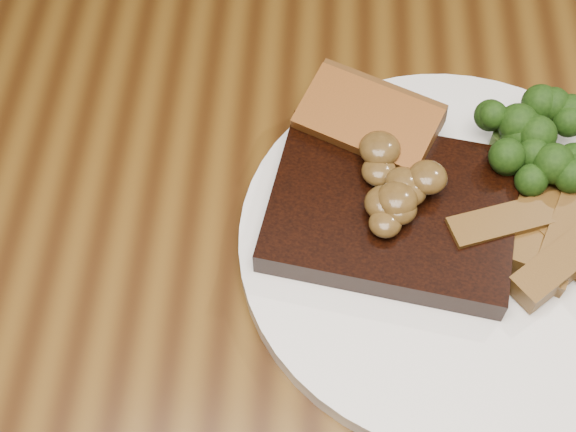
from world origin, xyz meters
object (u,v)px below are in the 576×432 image
(dining_table, at_px, (296,296))
(steak, at_px, (391,211))
(plate, at_px, (455,245))
(garlic_bread, at_px, (365,139))

(dining_table, bearing_deg, steak, 9.59)
(plate, height_order, steak, steak)
(plate, bearing_deg, steak, 163.07)
(plate, xyz_separation_m, steak, (-0.05, 0.01, 0.02))
(steak, xyz_separation_m, garlic_bread, (-0.02, 0.06, -0.00))
(plate, bearing_deg, garlic_bread, 129.59)
(dining_table, bearing_deg, garlic_bread, 58.09)
(dining_table, height_order, plate, plate)
(dining_table, xyz_separation_m, garlic_bread, (0.05, 0.07, 0.12))
(steak, height_order, garlic_bread, steak)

